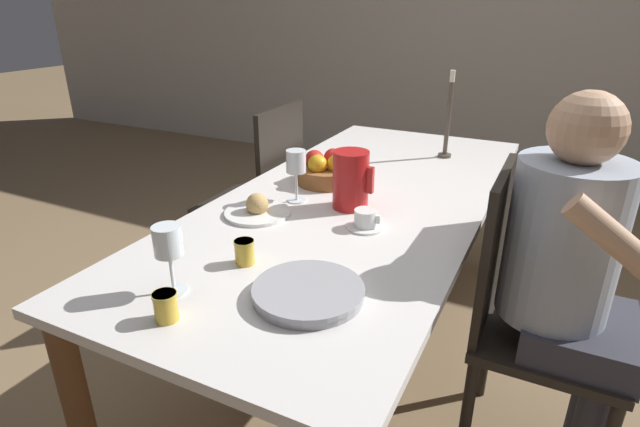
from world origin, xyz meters
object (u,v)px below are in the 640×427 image
at_px(bread_plate, 257,209).
at_px(teacup_near_person, 365,220).
at_px(jam_jar_red, 166,305).
at_px(candlestick_tall, 448,123).
at_px(chair_person_side, 526,316).
at_px(serving_tray, 308,292).
at_px(chair_opposite, 261,197).
at_px(jam_jar_amber, 244,251).
at_px(fruit_bowl, 326,170).
at_px(red_pitcher, 351,180).
at_px(wine_glass_water, 296,164).
at_px(wine_glass_juice, 168,245).
at_px(person_seated, 571,268).

bearing_deg(bread_plate, teacup_near_person, 9.70).
relative_size(jam_jar_red, candlestick_tall, 0.18).
distance_m(chair_person_side, serving_tray, 0.74).
xyz_separation_m(chair_opposite, jam_jar_amber, (0.55, -0.92, 0.26)).
bearing_deg(fruit_bowl, serving_tray, -67.21).
xyz_separation_m(red_pitcher, serving_tray, (0.14, -0.57, -0.09)).
relative_size(serving_tray, jam_jar_red, 3.96).
xyz_separation_m(chair_person_side, bread_plate, (-0.87, -0.13, 0.24)).
height_order(chair_opposite, bread_plate, chair_opposite).
distance_m(red_pitcher, candlestick_tall, 0.77).
bearing_deg(fruit_bowl, wine_glass_water, -92.01).
distance_m(red_pitcher, wine_glass_juice, 0.72).
relative_size(red_pitcher, teacup_near_person, 1.64).
relative_size(person_seated, serving_tray, 4.35).
bearing_deg(serving_tray, red_pitcher, 103.40).
bearing_deg(bread_plate, red_pitcher, 37.98).
bearing_deg(serving_tray, chair_opposite, 128.27).
distance_m(person_seated, fruit_bowl, 0.94).
height_order(jam_jar_amber, fruit_bowl, fruit_bowl).
distance_m(chair_opposite, fruit_bowl, 0.58).
bearing_deg(jam_jar_amber, chair_opposite, 120.89).
bearing_deg(chair_person_side, bread_plate, -81.29).
bearing_deg(wine_glass_water, chair_opposite, 135.07).
height_order(chair_person_side, jam_jar_amber, chair_person_side).
height_order(chair_opposite, red_pitcher, chair_opposite).
bearing_deg(jam_jar_amber, chair_person_side, 31.30).
distance_m(teacup_near_person, fruit_bowl, 0.44).
height_order(chair_person_side, serving_tray, chair_person_side).
distance_m(red_pitcher, bread_plate, 0.33).
bearing_deg(person_seated, jam_jar_amber, -63.25).
bearing_deg(serving_tray, teacup_near_person, 93.40).
relative_size(red_pitcher, bread_plate, 0.90).
height_order(chair_person_side, teacup_near_person, chair_person_side).
height_order(wine_glass_water, bread_plate, wine_glass_water).
bearing_deg(chair_opposite, serving_tray, -141.73).
bearing_deg(fruit_bowl, wine_glass_juice, -89.18).
height_order(chair_person_side, red_pitcher, chair_person_side).
xyz_separation_m(chair_person_side, serving_tray, (-0.48, -0.51, 0.24)).
relative_size(red_pitcher, jam_jar_amber, 2.90).
bearing_deg(red_pitcher, bread_plate, -142.02).
relative_size(teacup_near_person, bread_plate, 0.55).
bearing_deg(teacup_near_person, chair_opposite, 143.72).
distance_m(red_pitcher, wine_glass_water, 0.20).
height_order(chair_person_side, person_seated, person_seated).
relative_size(chair_opposite, wine_glass_water, 5.06).
height_order(wine_glass_water, serving_tray, wine_glass_water).
relative_size(chair_opposite, wine_glass_juice, 5.34).
bearing_deg(person_seated, chair_person_side, -107.49).
bearing_deg(fruit_bowl, jam_jar_amber, -82.79).
relative_size(red_pitcher, jam_jar_red, 2.90).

